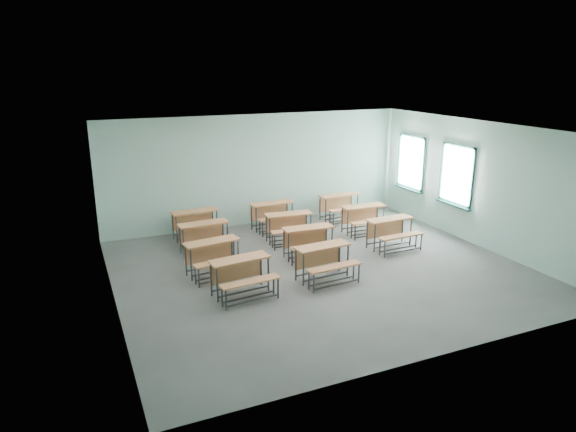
% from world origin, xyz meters
% --- Properties ---
extents(room, '(9.04, 8.04, 3.24)m').
position_xyz_m(room, '(0.08, 0.03, 1.60)').
color(room, slate).
rests_on(room, ground).
extents(desk_unit_r0c0, '(1.31, 0.95, 0.77)m').
position_xyz_m(desk_unit_r0c0, '(-2.08, -0.56, 0.52)').
color(desk_unit_r0c0, '#C67747').
rests_on(desk_unit_r0c0, ground).
extents(desk_unit_r0c1, '(1.29, 0.92, 0.77)m').
position_xyz_m(desk_unit_r0c1, '(-0.19, -0.54, 0.52)').
color(desk_unit_r0c1, '#C67747').
rests_on(desk_unit_r0c1, ground).
extents(desk_unit_r1c0, '(1.33, 0.98, 0.77)m').
position_xyz_m(desk_unit_r1c0, '(-2.30, 0.71, 0.52)').
color(desk_unit_r1c0, '#C67747').
rests_on(desk_unit_r1c0, ground).
extents(desk_unit_r1c1, '(1.28, 0.90, 0.77)m').
position_xyz_m(desk_unit_r1c1, '(0.08, 0.76, 0.52)').
color(desk_unit_r1c1, '#C67747').
rests_on(desk_unit_r1c1, ground).
extents(desk_unit_r1c2, '(1.27, 0.88, 0.77)m').
position_xyz_m(desk_unit_r1c2, '(2.32, 0.58, 0.52)').
color(desk_unit_r1c2, '#C67747').
rests_on(desk_unit_r1c2, ground).
extents(desk_unit_r2c0, '(1.27, 0.89, 0.77)m').
position_xyz_m(desk_unit_r2c0, '(-2.14, 2.11, 0.52)').
color(desk_unit_r2c0, '#C67747').
rests_on(desk_unit_r2c0, ground).
extents(desk_unit_r2c1, '(1.31, 0.94, 0.77)m').
position_xyz_m(desk_unit_r2c1, '(0.12, 2.03, 0.52)').
color(desk_unit_r2c1, '#C67747').
rests_on(desk_unit_r2c1, ground).
extents(desk_unit_r2c2, '(1.26, 0.87, 0.77)m').
position_xyz_m(desk_unit_r2c2, '(2.35, 1.92, 0.52)').
color(desk_unit_r2c2, '#C67747').
rests_on(desk_unit_r2c2, ground).
extents(desk_unit_r3c0, '(1.30, 0.93, 0.77)m').
position_xyz_m(desk_unit_r3c0, '(-2.07, 3.29, 0.52)').
color(desk_unit_r3c0, '#C67747').
rests_on(desk_unit_r3c0, ground).
extents(desk_unit_r3c1, '(1.28, 0.89, 0.77)m').
position_xyz_m(desk_unit_r3c1, '(0.15, 3.23, 0.52)').
color(desk_unit_r3c1, '#C67747').
rests_on(desk_unit_r3c1, ground).
extents(desk_unit_r3c2, '(1.28, 0.91, 0.77)m').
position_xyz_m(desk_unit_r3c2, '(2.36, 3.29, 0.52)').
color(desk_unit_r3c2, '#C67747').
rests_on(desk_unit_r3c2, ground).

